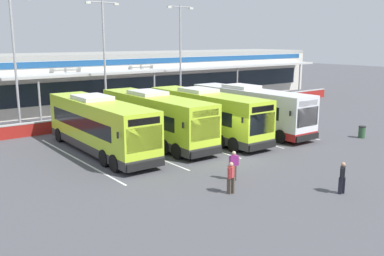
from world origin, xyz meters
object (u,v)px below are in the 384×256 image
at_px(lamp_post_west, 14,55).
at_px(pedestrian_child, 342,177).
at_px(coach_bus_right_centre, 249,110).
at_px(pedestrian_in_dark_coat, 231,177).
at_px(litter_bin, 362,132).
at_px(coach_bus_leftmost, 99,126).
at_px(lamp_post_centre, 104,53).
at_px(coach_bus_left_centre, 155,119).
at_px(pedestrian_with_handbag, 233,165).
at_px(lamp_post_east, 180,52).
at_px(coach_bus_centre, 206,115).

bearing_deg(lamp_post_west, pedestrian_child, -72.10).
xyz_separation_m(coach_bus_right_centre, pedestrian_in_dark_coat, (-11.35, -9.99, -0.91)).
relative_size(pedestrian_in_dark_coat, litter_bin, 1.74).
xyz_separation_m(pedestrian_in_dark_coat, lamp_post_west, (-3.80, 21.80, 5.42)).
bearing_deg(litter_bin, lamp_post_west, 136.59).
distance_m(coach_bus_leftmost, lamp_post_centre, 12.98).
distance_m(pedestrian_in_dark_coat, lamp_post_west, 22.78).
distance_m(coach_bus_left_centre, pedestrian_with_handbag, 9.94).
relative_size(lamp_post_centre, litter_bin, 11.83).
distance_m(pedestrian_in_dark_coat, lamp_post_east, 26.07).
relative_size(coach_bus_left_centre, coach_bus_centre, 1.00).
bearing_deg(coach_bus_right_centre, coach_bus_centre, 176.64).
bearing_deg(lamp_post_east, pedestrian_in_dark_coat, -120.78).
bearing_deg(pedestrian_in_dark_coat, coach_bus_left_centre, 75.75).
height_order(coach_bus_right_centre, lamp_post_east, lamp_post_east).
height_order(pedestrian_in_dark_coat, lamp_post_west, lamp_post_west).
bearing_deg(pedestrian_in_dark_coat, coach_bus_centre, 56.07).
bearing_deg(pedestrian_with_handbag, pedestrian_child, -60.00).
distance_m(pedestrian_with_handbag, pedestrian_child, 5.59).
distance_m(lamp_post_west, lamp_post_centre, 8.08).
xyz_separation_m(lamp_post_centre, litter_bin, (12.14, -19.27, -5.82)).
relative_size(coach_bus_centre, lamp_post_east, 1.11).
bearing_deg(coach_bus_centre, lamp_post_west, 132.80).
height_order(coach_bus_leftmost, litter_bin, coach_bus_leftmost).
bearing_deg(coach_bus_leftmost, lamp_post_west, 101.92).
relative_size(coach_bus_leftmost, pedestrian_with_handbag, 7.53).
relative_size(coach_bus_left_centre, coach_bus_right_centre, 1.00).
distance_m(pedestrian_with_handbag, pedestrian_in_dark_coat, 2.12).
bearing_deg(coach_bus_right_centre, lamp_post_centre, 120.61).
height_order(coach_bus_left_centre, coach_bus_centre, same).
xyz_separation_m(pedestrian_with_handbag, pedestrian_child, (2.79, -4.84, 0.02)).
relative_size(coach_bus_right_centre, litter_bin, 13.12).
height_order(lamp_post_east, litter_bin, lamp_post_east).
bearing_deg(coach_bus_centre, pedestrian_in_dark_coat, -123.93).
bearing_deg(lamp_post_centre, pedestrian_with_handbag, -97.61).
height_order(coach_bus_centre, litter_bin, coach_bus_centre).
distance_m(pedestrian_in_dark_coat, lamp_post_centre, 23.01).
distance_m(coach_bus_centre, lamp_post_east, 13.92).
bearing_deg(pedestrian_in_dark_coat, lamp_post_centre, 78.97).
bearing_deg(coach_bus_centre, coach_bus_right_centre, -3.36).
bearing_deg(pedestrian_with_handbag, lamp_post_centre, 82.39).
height_order(coach_bus_leftmost, lamp_post_east, lamp_post_east).
xyz_separation_m(coach_bus_centre, pedestrian_child, (-2.56, -13.63, -0.91)).
bearing_deg(coach_bus_right_centre, coach_bus_leftmost, 174.34).
bearing_deg(pedestrian_with_handbag, litter_bin, 4.67).
distance_m(coach_bus_leftmost, coach_bus_right_centre, 12.99).
height_order(lamp_post_west, litter_bin, lamp_post_west).
height_order(coach_bus_left_centre, litter_bin, coach_bus_left_centre).
xyz_separation_m(coach_bus_leftmost, pedestrian_with_handbag, (3.12, -9.82, -0.93)).
height_order(coach_bus_leftmost, coach_bus_centre, same).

